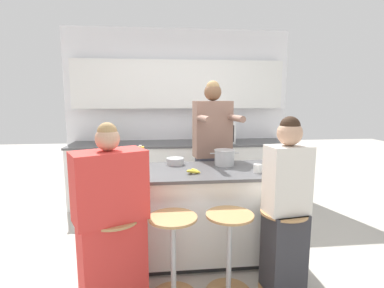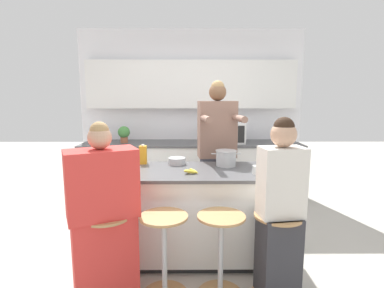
% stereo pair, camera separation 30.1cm
% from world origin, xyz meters
% --- Properties ---
extents(ground_plane, '(16.00, 16.00, 0.00)m').
position_xyz_m(ground_plane, '(0.00, 0.00, 0.00)').
color(ground_plane, '#B2ADA3').
extents(wall_back, '(3.60, 0.22, 2.70)m').
position_xyz_m(wall_back, '(0.00, 2.02, 1.54)').
color(wall_back, white).
rests_on(wall_back, ground_plane).
extents(back_counter, '(3.34, 0.71, 0.93)m').
position_xyz_m(back_counter, '(0.00, 1.68, 0.47)').
color(back_counter, white).
rests_on(back_counter, ground_plane).
extents(kitchen_island, '(1.72, 0.79, 0.91)m').
position_xyz_m(kitchen_island, '(0.00, 0.00, 0.46)').
color(kitchen_island, black).
rests_on(kitchen_island, ground_plane).
extents(bar_stool_leftmost, '(0.39, 0.39, 0.70)m').
position_xyz_m(bar_stool_leftmost, '(-0.69, -0.64, 0.39)').
color(bar_stool_leftmost, tan).
rests_on(bar_stool_leftmost, ground_plane).
extents(bar_stool_center_left, '(0.39, 0.39, 0.70)m').
position_xyz_m(bar_stool_center_left, '(-0.23, -0.64, 0.39)').
color(bar_stool_center_left, tan).
rests_on(bar_stool_center_left, ground_plane).
extents(bar_stool_center_right, '(0.39, 0.39, 0.70)m').
position_xyz_m(bar_stool_center_right, '(0.23, -0.64, 0.39)').
color(bar_stool_center_right, tan).
rests_on(bar_stool_center_right, ground_plane).
extents(bar_stool_rightmost, '(0.39, 0.39, 0.70)m').
position_xyz_m(bar_stool_rightmost, '(0.69, -0.64, 0.39)').
color(bar_stool_rightmost, tan).
rests_on(bar_stool_rightmost, ground_plane).
extents(person_cooking, '(0.51, 0.63, 1.82)m').
position_xyz_m(person_cooking, '(0.30, 0.58, 0.90)').
color(person_cooking, '#383842').
rests_on(person_cooking, ground_plane).
extents(person_wrapped_blanket, '(0.60, 0.49, 1.44)m').
position_xyz_m(person_wrapped_blanket, '(-0.70, -0.65, 0.68)').
color(person_wrapped_blanket, red).
rests_on(person_wrapped_blanket, ground_plane).
extents(person_seated_near, '(0.36, 0.30, 1.48)m').
position_xyz_m(person_seated_near, '(0.69, -0.65, 0.69)').
color(person_seated_near, '#333338').
rests_on(person_seated_near, ground_plane).
extents(cooking_pot, '(0.31, 0.22, 0.17)m').
position_xyz_m(cooking_pot, '(0.36, 0.18, 0.99)').
color(cooking_pot, '#B7BABC').
rests_on(cooking_pot, kitchen_island).
extents(fruit_bowl, '(0.19, 0.19, 0.07)m').
position_xyz_m(fruit_bowl, '(-0.16, 0.26, 0.94)').
color(fruit_bowl, '#B7BABC').
rests_on(fruit_bowl, kitchen_island).
extents(coffee_cup_near, '(0.12, 0.08, 0.08)m').
position_xyz_m(coffee_cup_near, '(0.61, -0.16, 0.95)').
color(coffee_cup_near, white).
rests_on(coffee_cup_near, kitchen_island).
extents(banana_bunch, '(0.15, 0.11, 0.05)m').
position_xyz_m(banana_bunch, '(-0.02, -0.14, 0.93)').
color(banana_bunch, yellow).
rests_on(banana_bunch, kitchen_island).
extents(juice_carton, '(0.08, 0.08, 0.21)m').
position_xyz_m(juice_carton, '(-0.53, 0.29, 1.01)').
color(juice_carton, gold).
rests_on(juice_carton, kitchen_island).
extents(microwave, '(0.54, 0.33, 0.31)m').
position_xyz_m(microwave, '(0.54, 1.62, 1.09)').
color(microwave, white).
rests_on(microwave, back_counter).
extents(potted_plant, '(0.18, 0.18, 0.26)m').
position_xyz_m(potted_plant, '(-1.04, 1.68, 1.07)').
color(potted_plant, '#A86042').
rests_on(potted_plant, back_counter).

